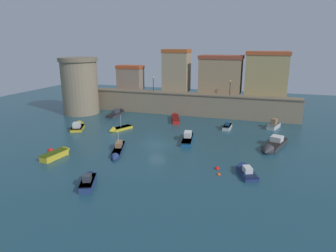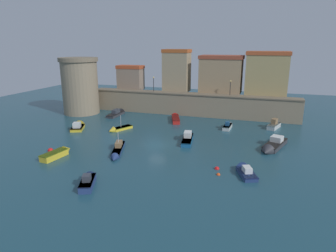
{
  "view_description": "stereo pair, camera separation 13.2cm",
  "coord_description": "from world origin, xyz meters",
  "px_view_note": "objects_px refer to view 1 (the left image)",
  "views": [
    {
      "loc": [
        14.38,
        -39.44,
        14.51
      ],
      "look_at": [
        0.0,
        5.08,
        1.5
      ],
      "focal_mm": 31.89,
      "sensor_mm": 36.0,
      "label": 1
    },
    {
      "loc": [
        14.5,
        -39.4,
        14.51
      ],
      "look_at": [
        0.0,
        5.08,
        1.5
      ],
      "focal_mm": 31.89,
      "sensor_mm": 36.0,
      "label": 2
    }
  ],
  "objects_px": {
    "moored_boat_7": "(78,126)",
    "mooring_buoy_1": "(219,175)",
    "moored_boat_2": "(117,151)",
    "moored_boat_11": "(118,129)",
    "fortress_tower": "(80,86)",
    "moored_boat_0": "(58,153)",
    "moored_boat_4": "(245,170)",
    "moored_boat_1": "(175,118)",
    "moored_boat_8": "(118,113)",
    "quay_lamp_1": "(230,85)",
    "moored_boat_5": "(273,146)",
    "moored_boat_6": "(188,137)",
    "mooring_buoy_0": "(217,169)",
    "quay_lamp_0": "(153,82)",
    "moored_boat_9": "(89,180)",
    "moored_boat_10": "(228,126)",
    "mooring_buoy_2": "(51,151)",
    "moored_boat_3": "(275,125)"
  },
  "relations": [
    {
      "from": "moored_boat_7",
      "to": "mooring_buoy_1",
      "type": "xyz_separation_m",
      "value": [
        26.56,
        -11.8,
        -0.38
      ]
    },
    {
      "from": "moored_boat_2",
      "to": "moored_boat_11",
      "type": "xyz_separation_m",
      "value": [
        -4.91,
        9.87,
        -0.07
      ]
    },
    {
      "from": "fortress_tower",
      "to": "moored_boat_0",
      "type": "bearing_deg",
      "value": -63.25
    },
    {
      "from": "moored_boat_4",
      "to": "mooring_buoy_1",
      "type": "distance_m",
      "value": 3.17
    },
    {
      "from": "moored_boat_1",
      "to": "moored_boat_8",
      "type": "relative_size",
      "value": 1.03
    },
    {
      "from": "moored_boat_4",
      "to": "moored_boat_7",
      "type": "xyz_separation_m",
      "value": [
        -29.37,
        10.36,
        0.05
      ]
    },
    {
      "from": "quay_lamp_1",
      "to": "moored_boat_2",
      "type": "height_order",
      "value": "quay_lamp_1"
    },
    {
      "from": "moored_boat_0",
      "to": "moored_boat_5",
      "type": "xyz_separation_m",
      "value": [
        27.15,
        12.01,
        0.01
      ]
    },
    {
      "from": "moored_boat_6",
      "to": "moored_boat_11",
      "type": "relative_size",
      "value": 1.49
    },
    {
      "from": "moored_boat_7",
      "to": "mooring_buoy_0",
      "type": "relative_size",
      "value": 8.79
    },
    {
      "from": "moored_boat_8",
      "to": "mooring_buoy_0",
      "type": "distance_m",
      "value": 32.6
    },
    {
      "from": "quay_lamp_0",
      "to": "moored_boat_9",
      "type": "bearing_deg",
      "value": -80.85
    },
    {
      "from": "quay_lamp_0",
      "to": "moored_boat_0",
      "type": "distance_m",
      "value": 29.46
    },
    {
      "from": "moored_boat_6",
      "to": "moored_boat_9",
      "type": "distance_m",
      "value": 19.07
    },
    {
      "from": "fortress_tower",
      "to": "moored_boat_10",
      "type": "bearing_deg",
      "value": -4.09
    },
    {
      "from": "moored_boat_5",
      "to": "moored_boat_7",
      "type": "height_order",
      "value": "moored_boat_5"
    },
    {
      "from": "fortress_tower",
      "to": "mooring_buoy_2",
      "type": "height_order",
      "value": "fortress_tower"
    },
    {
      "from": "moored_boat_9",
      "to": "moored_boat_4",
      "type": "bearing_deg",
      "value": -84.89
    },
    {
      "from": "fortress_tower",
      "to": "mooring_buoy_2",
      "type": "relative_size",
      "value": 15.18
    },
    {
      "from": "quay_lamp_1",
      "to": "mooring_buoy_1",
      "type": "relative_size",
      "value": 6.42
    },
    {
      "from": "moored_boat_3",
      "to": "mooring_buoy_0",
      "type": "distance_m",
      "value": 22.32
    },
    {
      "from": "moored_boat_11",
      "to": "moored_boat_2",
      "type": "bearing_deg",
      "value": 52.32
    },
    {
      "from": "quay_lamp_1",
      "to": "moored_boat_3",
      "type": "distance_m",
      "value": 11.7
    },
    {
      "from": "mooring_buoy_1",
      "to": "mooring_buoy_0",
      "type": "bearing_deg",
      "value": 105.05
    },
    {
      "from": "mooring_buoy_0",
      "to": "quay_lamp_1",
      "type": "bearing_deg",
      "value": 93.96
    },
    {
      "from": "moored_boat_9",
      "to": "mooring_buoy_0",
      "type": "relative_size",
      "value": 7.77
    },
    {
      "from": "moored_boat_2",
      "to": "moored_boat_5",
      "type": "height_order",
      "value": "moored_boat_2"
    },
    {
      "from": "mooring_buoy_1",
      "to": "mooring_buoy_2",
      "type": "xyz_separation_m",
      "value": [
        -23.6,
        0.67,
        0.0
      ]
    },
    {
      "from": "moored_boat_6",
      "to": "moored_boat_9",
      "type": "relative_size",
      "value": 1.54
    },
    {
      "from": "moored_boat_1",
      "to": "moored_boat_5",
      "type": "bearing_deg",
      "value": -142.6
    },
    {
      "from": "moored_boat_8",
      "to": "mooring_buoy_1",
      "type": "xyz_separation_m",
      "value": [
        24.72,
        -23.34,
        -0.38
      ]
    },
    {
      "from": "moored_boat_8",
      "to": "mooring_buoy_1",
      "type": "distance_m",
      "value": 34.0
    },
    {
      "from": "fortress_tower",
      "to": "moored_boat_10",
      "type": "height_order",
      "value": "fortress_tower"
    },
    {
      "from": "moored_boat_3",
      "to": "moored_boat_8",
      "type": "bearing_deg",
      "value": 107.56
    },
    {
      "from": "moored_boat_10",
      "to": "moored_boat_11",
      "type": "distance_m",
      "value": 19.26
    },
    {
      "from": "moored_boat_6",
      "to": "moored_boat_9",
      "type": "bearing_deg",
      "value": 151.41
    },
    {
      "from": "moored_boat_2",
      "to": "mooring_buoy_0",
      "type": "bearing_deg",
      "value": 66.26
    },
    {
      "from": "moored_boat_1",
      "to": "moored_boat_8",
      "type": "distance_m",
      "value": 12.8
    },
    {
      "from": "moored_boat_3",
      "to": "moored_boat_9",
      "type": "xyz_separation_m",
      "value": [
        -19.29,
        -29.46,
        -0.1
      ]
    },
    {
      "from": "moored_boat_2",
      "to": "moored_boat_4",
      "type": "xyz_separation_m",
      "value": [
        17.09,
        -1.37,
        -0.01
      ]
    },
    {
      "from": "moored_boat_0",
      "to": "moored_boat_5",
      "type": "height_order",
      "value": "moored_boat_5"
    },
    {
      "from": "moored_boat_7",
      "to": "mooring_buoy_1",
      "type": "relative_size",
      "value": 11.28
    },
    {
      "from": "moored_boat_4",
      "to": "moored_boat_7",
      "type": "bearing_deg",
      "value": 48.73
    },
    {
      "from": "fortress_tower",
      "to": "moored_boat_9",
      "type": "relative_size",
      "value": 2.55
    },
    {
      "from": "mooring_buoy_2",
      "to": "fortress_tower",
      "type": "bearing_deg",
      "value": 113.08
    },
    {
      "from": "moored_boat_2",
      "to": "moored_boat_5",
      "type": "distance_m",
      "value": 21.94
    },
    {
      "from": "moored_boat_8",
      "to": "moored_boat_10",
      "type": "distance_m",
      "value": 23.53
    },
    {
      "from": "mooring_buoy_1",
      "to": "moored_boat_7",
      "type": "bearing_deg",
      "value": 156.04
    },
    {
      "from": "moored_boat_3",
      "to": "quay_lamp_0",
      "type": "bearing_deg",
      "value": 97.2
    },
    {
      "from": "moored_boat_5",
      "to": "moored_boat_11",
      "type": "xyz_separation_m",
      "value": [
        -25.21,
        1.55,
        -0.2
      ]
    }
  ]
}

